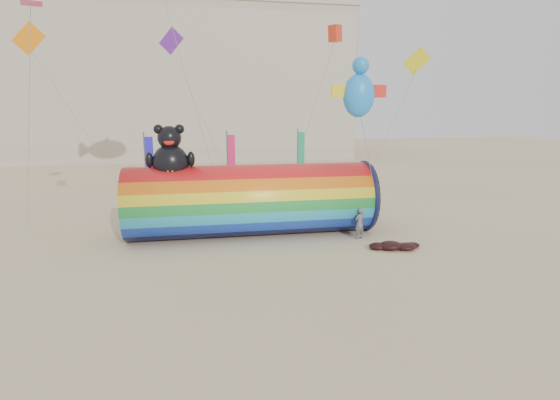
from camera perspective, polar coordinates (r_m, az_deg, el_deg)
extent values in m
plane|color=#CCB58C|center=(20.44, -0.60, -7.50)|extent=(160.00, 160.00, 0.00)
cube|color=#B7AD99|center=(65.65, -18.82, 13.95)|extent=(60.00, 15.00, 20.00)
cube|color=#28303D|center=(58.21, -19.89, 14.74)|extent=(59.50, 0.12, 17.00)
cube|color=#B2ADA0|center=(66.96, -19.44, 22.77)|extent=(60.40, 15.40, 0.60)
cylinder|color=red|center=(23.72, -3.74, 0.00)|extent=(13.17, 3.84, 3.84)
torus|color=#0F1438|center=(25.30, 10.91, 0.55)|extent=(0.26, 4.03, 4.03)
cylinder|color=black|center=(25.36, 11.24, 0.56)|extent=(0.07, 3.80, 3.80)
ellipsoid|color=black|center=(23.26, -14.09, 4.64)|extent=(1.88, 1.68, 1.97)
ellipsoid|color=orange|center=(22.68, -14.16, 4.19)|extent=(0.97, 0.42, 0.84)
sphere|color=black|center=(23.15, -14.25, 7.88)|extent=(1.21, 1.21, 1.21)
sphere|color=black|center=(23.16, -15.62, 8.90)|extent=(0.48, 0.48, 0.48)
sphere|color=black|center=(23.10, -12.99, 9.02)|extent=(0.48, 0.48, 0.48)
ellipsoid|color=red|center=(22.67, -14.30, 7.38)|extent=(0.53, 0.19, 0.34)
ellipsoid|color=black|center=(23.22, -16.71, 5.03)|extent=(0.39, 0.39, 0.79)
ellipsoid|color=black|center=(23.09, -11.54, 5.26)|extent=(0.39, 0.39, 0.79)
imported|color=#5A5D62|center=(23.45, 10.34, -3.01)|extent=(0.73, 0.64, 1.68)
ellipsoid|color=black|center=(22.16, 14.27, -5.78)|extent=(1.17, 0.99, 0.41)
ellipsoid|color=black|center=(22.29, 16.13, -5.86)|extent=(0.99, 0.84, 0.34)
ellipsoid|color=black|center=(22.06, 12.68, -5.90)|extent=(0.91, 0.77, 0.32)
ellipsoid|color=black|center=(22.65, 14.53, -5.59)|extent=(0.78, 0.66, 0.27)
ellipsoid|color=black|center=(22.79, 16.91, -5.65)|extent=(0.73, 0.62, 0.25)
cylinder|color=#59595E|center=(32.10, -17.14, 3.80)|extent=(0.10, 0.10, 5.20)
cube|color=#231CD3|center=(32.06, -16.59, 3.91)|extent=(0.56, 0.06, 4.50)
cylinder|color=#59595E|center=(33.22, -6.87, 4.48)|extent=(0.10, 0.10, 5.20)
cube|color=#E01F5D|center=(33.24, -6.33, 4.59)|extent=(0.56, 0.06, 4.50)
cylinder|color=#59595E|center=(36.96, 2.31, 5.28)|extent=(0.10, 0.10, 5.20)
cube|color=#168F60|center=(37.03, 2.78, 5.37)|extent=(0.56, 0.06, 4.50)
ellipsoid|color=#2088E6|center=(20.04, 10.25, 13.27)|extent=(1.42, 1.10, 1.89)
cube|color=red|center=(29.74, 7.20, 20.77)|extent=(0.63, 0.63, 1.01)
cube|color=yellow|center=(29.16, 17.44, 16.94)|extent=(1.00, 0.06, 1.40)
cube|color=orange|center=(29.73, -29.98, 17.82)|extent=(1.10, 0.06, 1.53)
cube|color=#6822A1|center=(31.43, -14.02, 19.53)|extent=(1.04, 0.06, 1.45)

